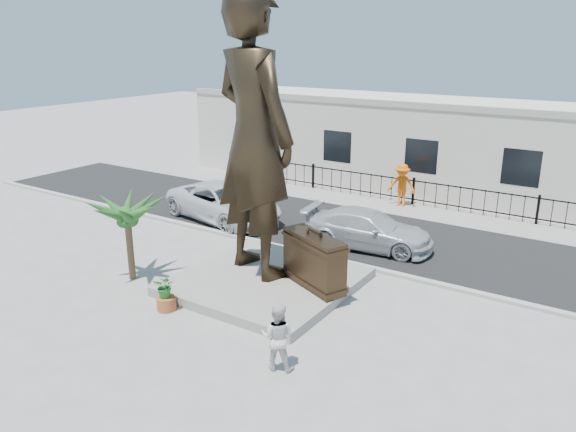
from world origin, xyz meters
The scene contains 16 objects.
ground centered at (0.00, 0.00, 0.00)m, with size 100.00×100.00×0.00m, color #9E9991.
street centered at (0.00, 8.00, 0.01)m, with size 40.00×7.00×0.01m, color black.
curb centered at (0.00, 4.50, 0.06)m, with size 40.00×0.25×0.12m, color #A5A399.
far_sidewalk centered at (0.00, 12.00, 0.01)m, with size 40.00×2.50×0.02m, color #9E9991.
plinth centered at (-0.50, 1.50, 0.15)m, with size 5.20×5.20×0.30m, color gray.
fence centered at (0.00, 12.80, 0.60)m, with size 22.00×0.10×1.20m, color black.
building centered at (0.00, 17.00, 2.20)m, with size 28.00×7.00×4.40m, color silver.
statue centered at (-1.14, 1.86, 4.68)m, with size 3.19×2.10×8.76m, color black.
suitcase centered at (1.07, 1.80, 1.12)m, with size 2.32×0.74×1.64m, color #312214.
tourist centered at (2.42, -2.15, 0.84)m, with size 0.82×0.64×1.68m, color silver.
car_white centered at (-5.96, 6.07, 0.79)m, with size 2.59×5.61×1.56m, color silver.
car_silver centered at (0.69, 6.42, 0.72)m, with size 1.98×4.86×1.41m, color #BBBEC0.
worker centered at (-0.36, 12.21, 1.02)m, with size 1.29×0.74×2.00m, color #E25F0B.
palm_tree centered at (-4.51, -0.44, 0.00)m, with size 1.80×1.80×3.20m, color #1F4E1C, non-canonical shape.
planter centered at (-1.98, -1.42, 0.20)m, with size 0.56×0.56×0.40m, color #A2522B.
shrub centered at (-1.98, -1.42, 0.74)m, with size 0.61×0.53×0.68m, color #216722.
Camera 1 is at (9.05, -11.82, 7.58)m, focal length 35.00 mm.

